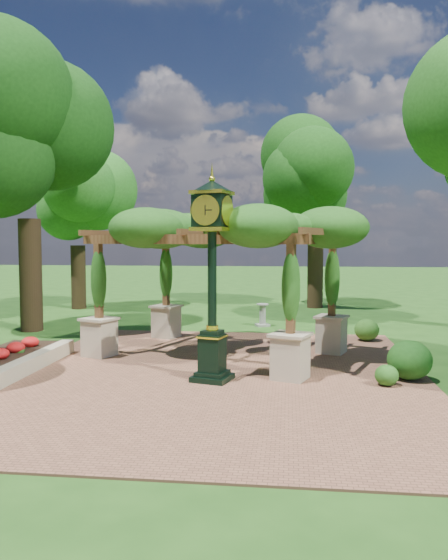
# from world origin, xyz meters

# --- Properties ---
(ground) EXTENTS (120.00, 120.00, 0.00)m
(ground) POSITION_xyz_m (0.00, 0.00, 0.00)
(ground) COLOR #1E4714
(ground) RESTS_ON ground
(brick_plaza) EXTENTS (10.00, 12.00, 0.04)m
(brick_plaza) POSITION_xyz_m (0.00, 1.00, 0.02)
(brick_plaza) COLOR brown
(brick_plaza) RESTS_ON ground
(border_wall) EXTENTS (0.35, 5.00, 0.40)m
(border_wall) POSITION_xyz_m (-4.60, 0.50, 0.20)
(border_wall) COLOR #C6B793
(border_wall) RESTS_ON ground
(pedestal_clock) EXTENTS (1.13, 1.13, 4.66)m
(pedestal_clock) POSITION_xyz_m (-0.01, 0.29, 2.79)
(pedestal_clock) COLOR black
(pedestal_clock) RESTS_ON brick_plaza
(pergola) EXTENTS (7.54, 6.09, 4.11)m
(pergola) POSITION_xyz_m (-0.28, 3.19, 3.37)
(pergola) COLOR tan
(pergola) RESTS_ON brick_plaza
(sundial) EXTENTS (0.62, 0.62, 0.86)m
(sundial) POSITION_xyz_m (0.74, 8.76, 0.38)
(sundial) COLOR gray
(sundial) RESTS_ON ground
(shrub_front) EXTENTS (0.66, 0.66, 0.47)m
(shrub_front) POSITION_xyz_m (3.89, 0.27, 0.27)
(shrub_front) COLOR #225217
(shrub_front) RESTS_ON brick_plaza
(shrub_mid) EXTENTS (1.32, 1.32, 0.91)m
(shrub_mid) POSITION_xyz_m (4.51, 0.89, 0.50)
(shrub_mid) COLOR #1C4D15
(shrub_mid) RESTS_ON brick_plaza
(shrub_back) EXTENTS (1.00, 1.00, 0.70)m
(shrub_back) POSITION_xyz_m (4.23, 5.86, 0.39)
(shrub_back) COLOR #2F641D
(shrub_back) RESTS_ON brick_plaza
(tree_west_near) EXTENTS (4.99, 4.99, 10.43)m
(tree_west_near) POSITION_xyz_m (-7.52, 6.71, 7.16)
(tree_west_near) COLOR #2F2113
(tree_west_near) RESTS_ON ground
(tree_west_far) EXTENTS (3.66, 3.66, 7.87)m
(tree_west_far) POSITION_xyz_m (-8.33, 13.23, 5.37)
(tree_west_far) COLOR #2E2112
(tree_west_far) RESTS_ON ground
(tree_north) EXTENTS (4.21, 4.21, 8.93)m
(tree_north) POSITION_xyz_m (3.02, 14.98, 6.11)
(tree_north) COLOR #382716
(tree_north) RESTS_ON ground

